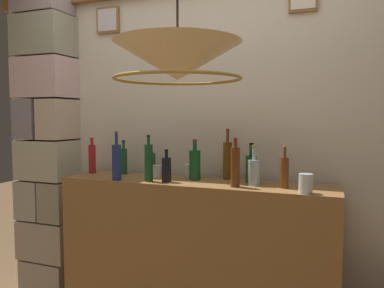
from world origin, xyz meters
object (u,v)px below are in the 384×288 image
at_px(liquor_bottle_mezcal, 254,171).
at_px(liquor_bottle_amaro, 92,158).
at_px(liquor_bottle_gin, 195,164).
at_px(liquor_bottle_vermouth, 235,166).
at_px(liquor_bottle_vodka, 284,172).
at_px(liquor_bottle_scotch, 124,161).
at_px(pendant_lamp, 178,63).
at_px(liquor_bottle_rum, 152,163).
at_px(glass_tumbler_rocks, 190,171).
at_px(liquor_bottle_tequila, 228,160).
at_px(liquor_bottle_sherry, 166,169).
at_px(liquor_bottle_rye, 149,162).
at_px(liquor_bottle_port, 251,168).
at_px(glass_tumbler_shot, 306,184).
at_px(glass_tumbler_highball, 155,171).
at_px(liquor_bottle_whiskey, 117,162).

bearing_deg(liquor_bottle_mezcal, liquor_bottle_amaro, 177.30).
bearing_deg(liquor_bottle_gin, liquor_bottle_vermouth, -25.73).
height_order(liquor_bottle_vodka, liquor_bottle_vermouth, liquor_bottle_vermouth).
height_order(liquor_bottle_scotch, pendant_lamp, pendant_lamp).
height_order(liquor_bottle_rum, glass_tumbler_rocks, liquor_bottle_rum).
height_order(liquor_bottle_vodka, liquor_bottle_rum, liquor_bottle_vodka).
height_order(liquor_bottle_tequila, pendant_lamp, pendant_lamp).
relative_size(liquor_bottle_tequila, pendant_lamp, 0.55).
bearing_deg(liquor_bottle_vodka, liquor_bottle_scotch, 173.47).
bearing_deg(liquor_bottle_tequila, liquor_bottle_vodka, -24.33).
xyz_separation_m(liquor_bottle_gin, liquor_bottle_amaro, (-0.82, -0.00, 0.01)).
distance_m(liquor_bottle_sherry, liquor_bottle_gin, 0.21).
bearing_deg(liquor_bottle_amaro, liquor_bottle_vodka, -3.45).
distance_m(liquor_bottle_mezcal, pendant_lamp, 0.89).
bearing_deg(liquor_bottle_mezcal, liquor_bottle_scotch, 173.83).
relative_size(liquor_bottle_rye, liquor_bottle_rum, 1.44).
height_order(liquor_bottle_rum, liquor_bottle_vermouth, liquor_bottle_vermouth).
relative_size(liquor_bottle_rye, liquor_bottle_sherry, 1.43).
xyz_separation_m(liquor_bottle_rum, liquor_bottle_port, (0.74, -0.05, 0.01)).
bearing_deg(liquor_bottle_vodka, liquor_bottle_gin, 171.59).
bearing_deg(liquor_bottle_gin, liquor_bottle_port, 4.71).
distance_m(liquor_bottle_gin, glass_tumbler_shot, 0.76).
height_order(liquor_bottle_tequila, liquor_bottle_gin, liquor_bottle_tequila).
xyz_separation_m(liquor_bottle_tequila, glass_tumbler_highball, (-0.49, -0.12, -0.09)).
relative_size(liquor_bottle_sherry, liquor_bottle_amaro, 0.80).
height_order(liquor_bottle_sherry, glass_tumbler_rocks, liquor_bottle_sherry).
xyz_separation_m(liquor_bottle_mezcal, glass_tumbler_rocks, (-0.49, 0.14, -0.04)).
bearing_deg(liquor_bottle_scotch, liquor_bottle_port, -0.90).
height_order(liquor_bottle_sherry, glass_tumbler_highball, liquor_bottle_sherry).
height_order(liquor_bottle_mezcal, liquor_bottle_vodka, liquor_bottle_vodka).
xyz_separation_m(liquor_bottle_mezcal, liquor_bottle_amaro, (-1.24, 0.06, 0.03)).
xyz_separation_m(liquor_bottle_whiskey, liquor_bottle_scotch, (-0.10, 0.25, -0.02)).
relative_size(liquor_bottle_amaro, glass_tumbler_rocks, 2.97).
relative_size(liquor_bottle_vodka, liquor_bottle_sherry, 1.20).
distance_m(liquor_bottle_rye, glass_tumbler_highball, 0.17).
relative_size(liquor_bottle_scotch, glass_tumbler_highball, 2.86).
xyz_separation_m(liquor_bottle_mezcal, liquor_bottle_port, (-0.04, 0.09, 0.01)).
xyz_separation_m(liquor_bottle_rum, glass_tumbler_highball, (0.08, -0.11, -0.04)).
bearing_deg(liquor_bottle_mezcal, glass_tumbler_rocks, 163.46).
xyz_separation_m(liquor_bottle_vodka, pendant_lamp, (-0.45, -0.57, 0.59)).
bearing_deg(liquor_bottle_amaro, glass_tumbler_shot, -7.31).
xyz_separation_m(liquor_bottle_vermouth, liquor_bottle_whiskey, (-0.80, -0.05, -0.00)).
distance_m(liquor_bottle_tequila, liquor_bottle_gin, 0.22).
bearing_deg(glass_tumbler_rocks, glass_tumbler_highball, -153.23).
relative_size(liquor_bottle_sherry, liquor_bottle_gin, 0.79).
distance_m(liquor_bottle_port, glass_tumbler_rocks, 0.45).
bearing_deg(liquor_bottle_vodka, glass_tumbler_highball, 175.85).
relative_size(liquor_bottle_gin, glass_tumbler_shot, 2.49).
xyz_separation_m(liquor_bottle_tequila, liquor_bottle_port, (0.17, -0.06, -0.04)).
bearing_deg(pendant_lamp, liquor_bottle_rum, 125.00).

